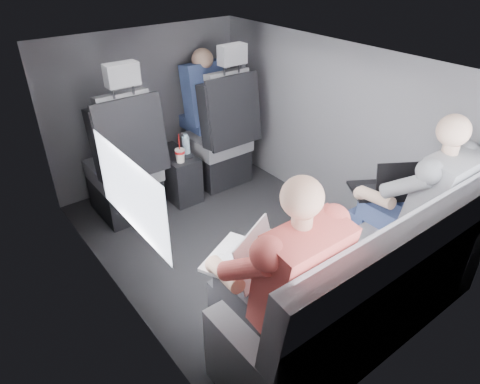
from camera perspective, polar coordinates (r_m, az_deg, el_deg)
floor at (r=3.21m, az=-0.25°, el=-6.82°), size 2.60×2.60×0.00m
ceiling at (r=2.61m, az=-0.33°, el=17.31°), size 2.60×2.60×0.00m
panel_left at (r=2.48m, az=-17.09°, el=-1.96°), size 0.02×2.60×1.35m
panel_right at (r=3.42m, az=11.95°, el=8.08°), size 0.02×2.60×1.35m
panel_front at (r=3.88m, az=-12.21°, el=10.83°), size 1.80×0.02×1.35m
panel_back at (r=2.13m, az=21.68°, el=-9.02°), size 1.80×0.02×1.35m
side_window at (r=2.13m, az=-14.42°, el=-0.22°), size 0.02×0.75×0.42m
seatbelt at (r=3.54m, az=-1.07°, el=11.73°), size 0.35×0.11×0.59m
front_seat_left at (r=3.44m, az=-14.90°, el=2.75°), size 0.52×0.58×1.26m
front_seat_right at (r=3.82m, az=-2.54°, el=6.72°), size 0.52×0.58×1.26m
center_console at (r=3.72m, az=-8.49°, el=2.32°), size 0.24×0.48×0.41m
rear_bench at (r=2.45m, az=15.34°, el=-12.97°), size 1.60×0.57×0.92m
soda_cup at (r=3.46m, az=-8.00°, el=4.91°), size 0.08×0.08×0.24m
water_bottle at (r=3.58m, az=-7.21°, el=6.23°), size 0.06×0.06×0.18m
laptop_white at (r=2.09m, az=0.38°, el=-8.54°), size 0.40×0.43×0.25m
laptop_black at (r=2.79m, az=19.20°, el=0.59°), size 0.43×0.48×0.25m
passenger_rear_left at (r=1.99m, az=5.08°, el=-11.65°), size 0.49×0.61×1.20m
passenger_rear_right at (r=2.72m, az=22.34°, el=-1.37°), size 0.48×0.61×1.20m
passenger_front_right at (r=3.90m, az=-4.79°, el=12.57°), size 0.37×0.37×0.73m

